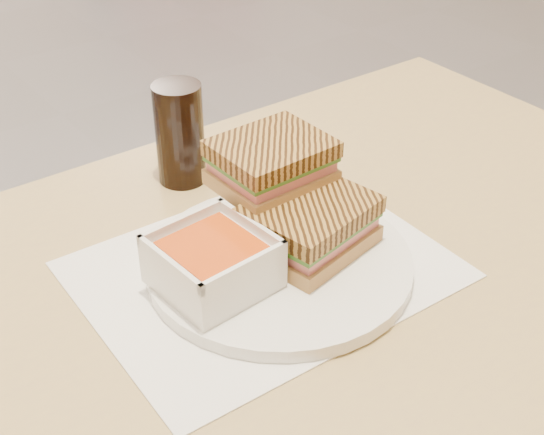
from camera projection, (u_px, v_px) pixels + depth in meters
main_table at (263, 357)px, 0.89m from camera, size 1.20×0.70×0.75m
tray_liner at (264, 270)px, 0.84m from camera, size 0.39×0.31×0.00m
plate at (279, 263)px, 0.83m from camera, size 0.29×0.29×0.02m
soup_bowl at (213, 264)px, 0.78m from camera, size 0.12×0.12×0.06m
panini_lower at (310, 225)px, 0.83m from camera, size 0.15×0.13×0.06m
panini_upper at (272, 163)px, 0.85m from camera, size 0.13×0.11×0.06m
cola_glass at (180, 134)px, 0.97m from camera, size 0.06×0.06×0.13m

